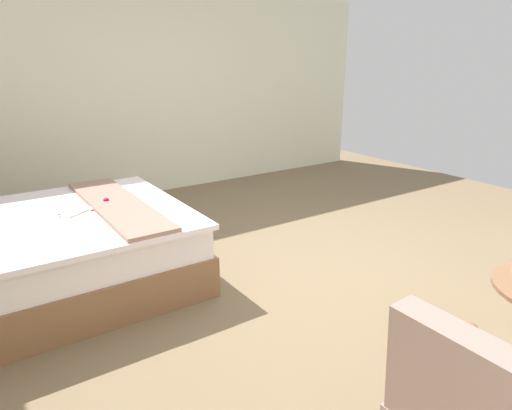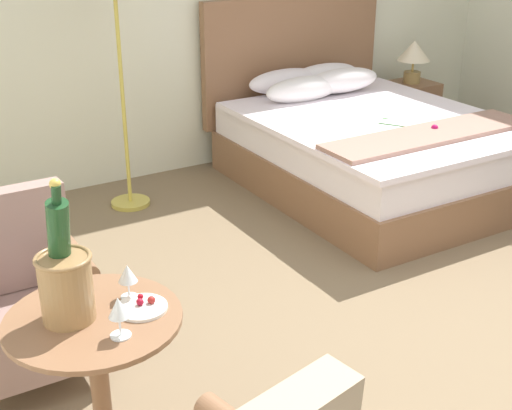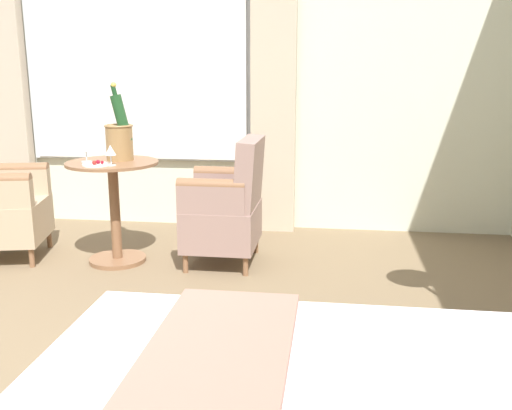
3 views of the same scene
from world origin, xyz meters
The scene contains 11 objects.
ground_plane centered at (0.00, 0.00, 0.00)m, with size 7.70×7.70×0.00m, color #776248.
bed centered at (0.85, 2.03, 0.35)m, with size 1.69×2.18×1.33m.
nightstand centered at (1.95, 2.74, 0.26)m, with size 0.45×0.38×0.53m.
bedside_lamp centered at (1.95, 2.74, 0.78)m, with size 0.29×0.29×0.38m.
floor_lamp_brass centered at (-0.83, 2.60, 1.45)m, with size 0.33×0.33×1.74m.
side_table_round centered at (-1.89, 0.15, 0.42)m, with size 0.62×0.62×0.71m.
champagne_bucket centered at (-1.97, 0.19, 0.88)m, with size 0.19×0.19×0.53m.
wine_glass_near_bucket centered at (-1.85, -0.01, 0.82)m, with size 0.07×0.07×0.15m.
wine_glass_near_edge centered at (-1.74, 0.21, 0.81)m, with size 0.07×0.07×0.13m.
snack_plate centered at (-1.72, 0.11, 0.72)m, with size 0.18×0.18×0.04m.
armchair_by_window centered at (-1.98, 0.93, 0.40)m, with size 0.57×0.51×0.88m.
Camera 2 is at (-2.50, -1.96, 2.05)m, focal length 50.00 mm.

